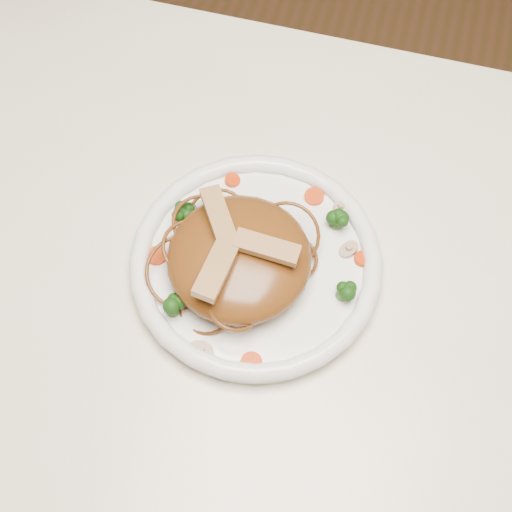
# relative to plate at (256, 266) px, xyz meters

# --- Properties ---
(ground) EXTENTS (4.00, 4.00, 0.00)m
(ground) POSITION_rel_plate_xyz_m (0.07, -0.05, -0.76)
(ground) COLOR brown
(ground) RESTS_ON ground
(table) EXTENTS (1.20, 0.80, 0.75)m
(table) POSITION_rel_plate_xyz_m (0.07, -0.05, -0.11)
(table) COLOR white
(table) RESTS_ON ground
(plate) EXTENTS (0.30, 0.30, 0.02)m
(plate) POSITION_rel_plate_xyz_m (0.00, 0.00, 0.00)
(plate) COLOR white
(plate) RESTS_ON table
(noodle_mound) EXTENTS (0.15, 0.15, 0.05)m
(noodle_mound) POSITION_rel_plate_xyz_m (-0.01, -0.01, 0.04)
(noodle_mound) COLOR #5D3411
(noodle_mound) RESTS_ON plate
(chicken_a) EXTENTS (0.07, 0.02, 0.01)m
(chicken_a) POSITION_rel_plate_xyz_m (0.01, -0.01, 0.07)
(chicken_a) COLOR tan
(chicken_a) RESTS_ON noodle_mound
(chicken_b) EXTENTS (0.05, 0.06, 0.01)m
(chicken_b) POSITION_rel_plate_xyz_m (-0.04, 0.01, 0.07)
(chicken_b) COLOR tan
(chicken_b) RESTS_ON noodle_mound
(chicken_c) EXTENTS (0.03, 0.08, 0.01)m
(chicken_c) POSITION_rel_plate_xyz_m (-0.03, -0.04, 0.07)
(chicken_c) COLOR tan
(chicken_c) RESTS_ON noodle_mound
(broccoli_0) EXTENTS (0.03, 0.03, 0.03)m
(broccoli_0) POSITION_rel_plate_xyz_m (0.07, 0.07, 0.02)
(broccoli_0) COLOR #19470E
(broccoli_0) RESTS_ON plate
(broccoli_1) EXTENTS (0.03, 0.03, 0.03)m
(broccoli_1) POSITION_rel_plate_xyz_m (-0.09, 0.03, 0.02)
(broccoli_1) COLOR #19470E
(broccoli_1) RESTS_ON plate
(broccoli_2) EXTENTS (0.03, 0.03, 0.03)m
(broccoli_2) POSITION_rel_plate_xyz_m (-0.07, -0.08, 0.02)
(broccoli_2) COLOR #19470E
(broccoli_2) RESTS_ON plate
(broccoli_3) EXTENTS (0.03, 0.03, 0.03)m
(broccoli_3) POSITION_rel_plate_xyz_m (0.10, -0.01, 0.02)
(broccoli_3) COLOR #19470E
(broccoli_3) RESTS_ON plate
(carrot_0) EXTENTS (0.02, 0.02, 0.00)m
(carrot_0) POSITION_rel_plate_xyz_m (0.04, 0.09, 0.01)
(carrot_0) COLOR red
(carrot_0) RESTS_ON plate
(carrot_1) EXTENTS (0.03, 0.03, 0.00)m
(carrot_1) POSITION_rel_plate_xyz_m (-0.10, -0.02, 0.01)
(carrot_1) COLOR red
(carrot_1) RESTS_ON plate
(carrot_2) EXTENTS (0.02, 0.02, 0.00)m
(carrot_2) POSITION_rel_plate_xyz_m (0.11, 0.03, 0.01)
(carrot_2) COLOR red
(carrot_2) RESTS_ON plate
(carrot_3) EXTENTS (0.02, 0.02, 0.00)m
(carrot_3) POSITION_rel_plate_xyz_m (-0.05, 0.09, 0.01)
(carrot_3) COLOR red
(carrot_3) RESTS_ON plate
(carrot_4) EXTENTS (0.02, 0.02, 0.00)m
(carrot_4) POSITION_rel_plate_xyz_m (0.02, -0.11, 0.01)
(carrot_4) COLOR red
(carrot_4) RESTS_ON plate
(mushroom_0) EXTENTS (0.03, 0.03, 0.01)m
(mushroom_0) POSITION_rel_plate_xyz_m (-0.03, -0.11, 0.01)
(mushroom_0) COLOR beige
(mushroom_0) RESTS_ON plate
(mushroom_1) EXTENTS (0.03, 0.03, 0.01)m
(mushroom_1) POSITION_rel_plate_xyz_m (0.09, 0.04, 0.01)
(mushroom_1) COLOR beige
(mushroom_1) RESTS_ON plate
(mushroom_2) EXTENTS (0.04, 0.04, 0.01)m
(mushroom_2) POSITION_rel_plate_xyz_m (-0.08, 0.04, 0.01)
(mushroom_2) COLOR beige
(mushroom_2) RESTS_ON plate
(mushroom_3) EXTENTS (0.03, 0.03, 0.01)m
(mushroom_3) POSITION_rel_plate_xyz_m (0.07, 0.09, 0.01)
(mushroom_3) COLOR beige
(mushroom_3) RESTS_ON plate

